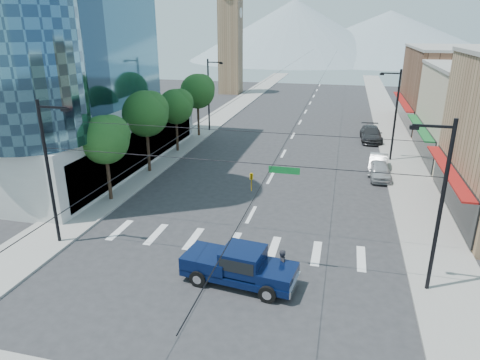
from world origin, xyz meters
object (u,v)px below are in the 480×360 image
at_px(pedestrian, 283,266).
at_px(parked_car_mid, 378,163).
at_px(parked_car_far, 371,134).
at_px(pickup_truck, 239,265).
at_px(parked_car_near, 380,170).

bearing_deg(pedestrian, parked_car_mid, -34.82).
relative_size(parked_car_mid, parked_car_far, 0.81).
distance_m(pickup_truck, parked_car_far, 33.33).
bearing_deg(parked_car_far, pedestrian, -102.52).
distance_m(parked_car_mid, parked_car_far, 11.37).
distance_m(pickup_truck, parked_car_mid, 22.53).
relative_size(pickup_truck, parked_car_near, 1.41).
relative_size(pickup_truck, parked_car_far, 1.10).
bearing_deg(parked_car_mid, parked_car_far, 96.46).
xyz_separation_m(pedestrian, parked_car_far, (5.75, 31.74, -0.13)).
xyz_separation_m(parked_car_near, parked_car_mid, (0.00, 2.10, 0.00)).
relative_size(parked_car_near, parked_car_mid, 0.96).
bearing_deg(pedestrian, parked_car_near, -36.58).
relative_size(pedestrian, parked_car_mid, 0.41).
bearing_deg(parked_car_near, pickup_truck, -116.98).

